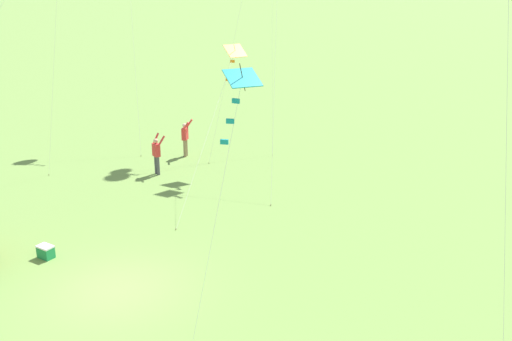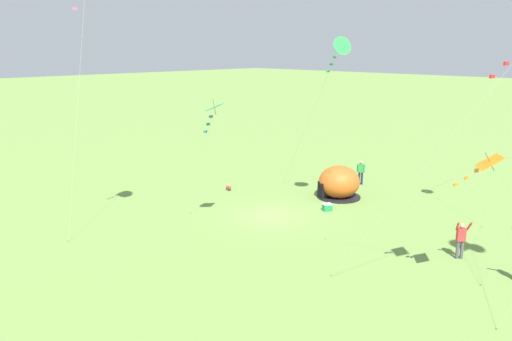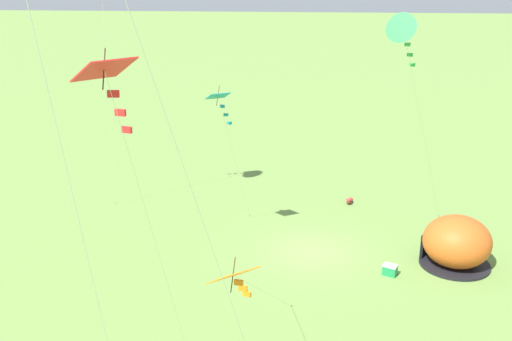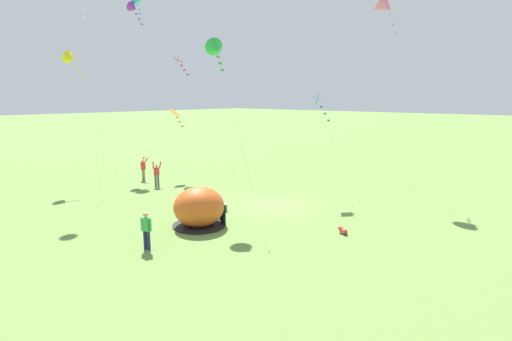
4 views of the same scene
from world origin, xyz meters
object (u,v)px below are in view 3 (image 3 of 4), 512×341
(popup_tent, at_px, (457,243))
(kite_green, at_px, (404,32))
(kite_orange, at_px, (236,278))
(toddler_crawling, at_px, (349,201))
(kite_teal, at_px, (220,102))
(kite_red, at_px, (111,89))
(cooler_box, at_px, (390,270))

(popup_tent, relative_size, kite_green, 0.28)
(popup_tent, bearing_deg, kite_orange, 57.10)
(toddler_crawling, distance_m, kite_green, 12.23)
(popup_tent, bearing_deg, kite_teal, -6.19)
(popup_tent, distance_m, kite_teal, 11.07)
(kite_red, bearing_deg, kite_teal, -88.29)
(kite_red, height_order, kite_orange, kite_red)
(kite_red, distance_m, kite_orange, 4.92)
(kite_green, xyz_separation_m, kite_orange, (4.45, 9.75, -4.16))
(toddler_crawling, distance_m, kite_teal, 9.91)
(toddler_crawling, xyz_separation_m, kite_green, (-0.98, 7.96, 9.22))
(cooler_box, relative_size, toddler_crawling, 1.15)
(kite_orange, bearing_deg, popup_tent, -122.90)
(kite_teal, relative_size, kite_green, 0.69)
(cooler_box, xyz_separation_m, kite_teal, (6.95, -2.16, 6.10))
(cooler_box, bearing_deg, kite_red, 61.19)
(kite_green, distance_m, kite_orange, 11.49)
(popup_tent, relative_size, kite_red, 0.27)
(kite_green, bearing_deg, kite_teal, -22.00)
(cooler_box, relative_size, kite_orange, 0.08)
(cooler_box, distance_m, toddler_crawling, 7.51)
(cooler_box, relative_size, kite_green, 0.06)
(cooler_box, height_order, toddler_crawling, cooler_box)
(kite_green, bearing_deg, kite_orange, 65.46)
(kite_teal, xyz_separation_m, kite_orange, (-2.27, 12.46, -1.07))
(cooler_box, relative_size, kite_red, 0.06)
(kite_red, bearing_deg, kite_green, -119.11)
(toddler_crawling, xyz_separation_m, kite_red, (5.32, 19.27, 9.35))
(toddler_crawling, height_order, kite_red, kite_red)
(popup_tent, bearing_deg, cooler_box, 22.37)
(popup_tent, height_order, toddler_crawling, popup_tent)
(cooler_box, bearing_deg, popup_tent, -157.63)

